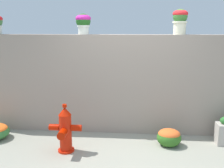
{
  "coord_description": "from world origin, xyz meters",
  "views": [
    {
      "loc": [
        0.09,
        -3.65,
        2.01
      ],
      "look_at": [
        -0.3,
        1.05,
        0.98
      ],
      "focal_mm": 41.91,
      "sensor_mm": 36.0,
      "label": 1
    }
  ],
  "objects_px": {
    "potted_plant_1": "(83,22)",
    "fire_hydrant": "(65,130)",
    "potted_plant_2": "(180,19)",
    "flower_bush_left": "(169,137)"
  },
  "relations": [
    {
      "from": "fire_hydrant",
      "to": "flower_bush_left",
      "type": "height_order",
      "value": "fire_hydrant"
    },
    {
      "from": "potted_plant_1",
      "to": "fire_hydrant",
      "type": "xyz_separation_m",
      "value": [
        -0.15,
        -0.99,
        -1.74
      ]
    },
    {
      "from": "potted_plant_2",
      "to": "fire_hydrant",
      "type": "distance_m",
      "value": 2.78
    },
    {
      "from": "fire_hydrant",
      "to": "flower_bush_left",
      "type": "xyz_separation_m",
      "value": [
        1.72,
        0.37,
        -0.21
      ]
    },
    {
      "from": "potted_plant_1",
      "to": "potted_plant_2",
      "type": "xyz_separation_m",
      "value": [
        1.75,
        -0.02,
        0.04
      ]
    },
    {
      "from": "potted_plant_2",
      "to": "flower_bush_left",
      "type": "relative_size",
      "value": 1.08
    },
    {
      "from": "flower_bush_left",
      "to": "potted_plant_2",
      "type": "bearing_deg",
      "value": 73.25
    },
    {
      "from": "potted_plant_1",
      "to": "flower_bush_left",
      "type": "distance_m",
      "value": 2.58
    },
    {
      "from": "potted_plant_2",
      "to": "flower_bush_left",
      "type": "height_order",
      "value": "potted_plant_2"
    },
    {
      "from": "flower_bush_left",
      "to": "potted_plant_1",
      "type": "bearing_deg",
      "value": 158.4
    }
  ]
}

